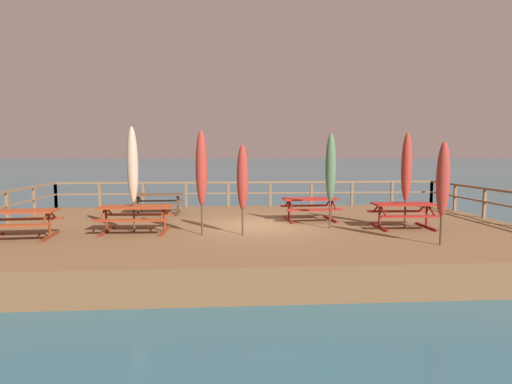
% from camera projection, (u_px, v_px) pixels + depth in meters
% --- Properties ---
extents(ground_plane, '(600.00, 600.00, 0.00)m').
position_uv_depth(ground_plane, '(258.00, 250.00, 13.33)').
color(ground_plane, '#2D5B6B').
extents(wooden_deck, '(16.72, 9.92, 0.80)m').
position_uv_depth(wooden_deck, '(258.00, 237.00, 13.29)').
color(wooden_deck, brown).
rests_on(wooden_deck, ground).
extents(railing_waterside_far, '(16.52, 0.10, 1.09)m').
position_uv_depth(railing_waterside_far, '(250.00, 189.00, 17.97)').
color(railing_waterside_far, brown).
rests_on(railing_waterside_far, wooden_deck).
extents(railing_side_right, '(0.10, 9.72, 1.09)m').
position_uv_depth(railing_side_right, '(503.00, 200.00, 13.76)').
color(railing_side_right, brown).
rests_on(railing_side_right, wooden_deck).
extents(picnic_table_mid_centre, '(1.88, 1.44, 0.78)m').
position_uv_depth(picnic_table_mid_centre, '(403.00, 210.00, 12.72)').
color(picnic_table_mid_centre, maroon).
rests_on(picnic_table_mid_centre, wooden_deck).
extents(picnic_table_back_right, '(1.91, 1.47, 0.78)m').
position_uv_depth(picnic_table_back_right, '(158.00, 199.00, 15.69)').
color(picnic_table_back_right, brown).
rests_on(picnic_table_back_right, wooden_deck).
extents(picnic_table_mid_left, '(1.92, 1.50, 0.78)m').
position_uv_depth(picnic_table_mid_left, '(310.00, 204.00, 14.17)').
color(picnic_table_mid_left, maroon).
rests_on(picnic_table_mid_left, wooden_deck).
extents(picnic_table_mid_right, '(2.09, 1.46, 0.78)m').
position_uv_depth(picnic_table_mid_right, '(135.00, 213.00, 12.01)').
color(picnic_table_mid_right, '#993819').
rests_on(picnic_table_mid_right, wooden_deck).
extents(picnic_table_front_right, '(1.95, 1.54, 0.78)m').
position_uv_depth(picnic_table_front_right, '(20.00, 218.00, 11.14)').
color(picnic_table_front_right, '#993819').
rests_on(picnic_table_front_right, wooden_deck).
extents(patio_umbrella_tall_back_left, '(0.32, 0.32, 2.93)m').
position_uv_depth(patio_umbrella_tall_back_left, '(407.00, 168.00, 12.63)').
color(patio_umbrella_tall_back_left, '#4C3828').
rests_on(patio_umbrella_tall_back_left, wooden_deck).
extents(patio_umbrella_tall_back_right, '(0.32, 0.32, 2.55)m').
position_uv_depth(patio_umbrella_tall_back_right, '(243.00, 178.00, 11.48)').
color(patio_umbrella_tall_back_right, '#4C3828').
rests_on(patio_umbrella_tall_back_right, wooden_deck).
extents(patio_umbrella_tall_mid_right, '(0.32, 0.32, 2.90)m').
position_uv_depth(patio_umbrella_tall_mid_right, '(331.00, 168.00, 12.51)').
color(patio_umbrella_tall_mid_right, '#4C3828').
rests_on(patio_umbrella_tall_mid_right, wooden_deck).
extents(patio_umbrella_tall_front, '(0.32, 0.32, 3.07)m').
position_uv_depth(patio_umbrella_tall_front, '(133.00, 165.00, 11.88)').
color(patio_umbrella_tall_front, '#4C3828').
rests_on(patio_umbrella_tall_front, wooden_deck).
extents(patio_umbrella_short_mid, '(0.32, 0.32, 2.59)m').
position_uv_depth(patio_umbrella_short_mid, '(443.00, 180.00, 10.19)').
color(patio_umbrella_short_mid, '#4C3828').
rests_on(patio_umbrella_short_mid, wooden_deck).
extents(patio_umbrella_short_front, '(0.32, 0.32, 2.94)m').
position_uv_depth(patio_umbrella_short_front, '(201.00, 169.00, 11.47)').
color(patio_umbrella_short_front, '#4C3828').
rests_on(patio_umbrella_short_front, wooden_deck).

